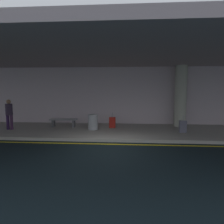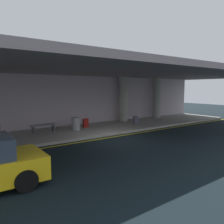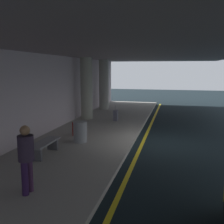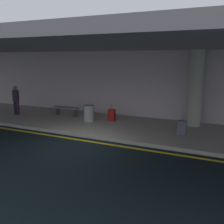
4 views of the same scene
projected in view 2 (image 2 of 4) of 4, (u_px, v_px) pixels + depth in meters
ground_plane at (118, 139)px, 12.37m from camera, size 60.00×60.00×0.00m
sidewalk at (91, 130)px, 14.86m from camera, size 26.00×4.20×0.15m
lane_stripe_yellow at (112, 137)px, 12.90m from camera, size 26.00×0.14×0.01m
support_column_left_mid at (123, 99)px, 18.15m from camera, size 0.71×0.71×3.65m
support_column_center at (157, 98)px, 20.47m from camera, size 0.71×0.71×3.65m
ceiling_overhang at (94, 71)px, 14.04m from camera, size 28.00×13.20×0.30m
terminal_back_wall at (75, 101)px, 16.48m from camera, size 26.00×0.30×3.80m
suitcase_upright_primary at (136, 120)px, 16.66m from camera, size 0.36×0.22×0.90m
suitcase_upright_secondary at (86, 123)px, 15.28m from camera, size 0.36×0.22×0.90m
bench_metal at (44, 127)px, 13.61m from camera, size 1.60×0.50×0.48m
trash_bin_steel at (76, 124)px, 14.19m from camera, size 0.56×0.56×0.85m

